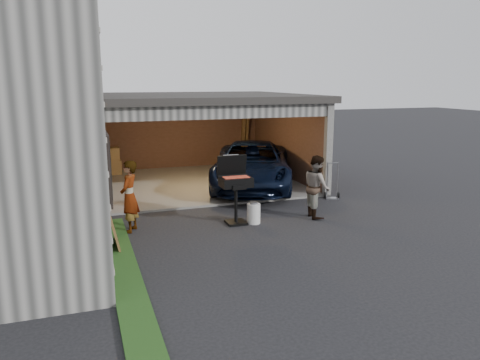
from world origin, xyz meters
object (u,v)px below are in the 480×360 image
object	(u,v)px
propane_tank	(254,214)
hand_truck	(332,192)
woman	(129,196)
bbq_grill	(235,184)
plywood_panel	(112,225)
man	(317,186)
minivan	(252,167)

from	to	relation	value
propane_tank	hand_truck	size ratio (longest dim) A/B	0.45
woman	bbq_grill	size ratio (longest dim) A/B	1.01
plywood_panel	hand_truck	xyz separation A→B (m)	(6.26, 2.15, -0.29)
man	hand_truck	size ratio (longest dim) A/B	1.47
man	propane_tank	bearing A→B (deg)	97.72
man	hand_truck	bearing A→B (deg)	-33.52
bbq_grill	man	bearing A→B (deg)	-4.08
man	plywood_panel	distance (m)	4.99
man	plywood_panel	size ratio (longest dim) A/B	1.56
plywood_panel	propane_tank	bearing A→B (deg)	11.20
man	hand_truck	world-z (taller)	man
minivan	propane_tank	size ratio (longest dim) A/B	10.53
bbq_grill	woman	bearing A→B (deg)	175.54
man	woman	bearing A→B (deg)	93.49
propane_tank	hand_truck	xyz separation A→B (m)	(2.98, 1.50, -0.04)
minivan	woman	size ratio (longest dim) A/B	3.10
woman	propane_tank	distance (m)	2.91
minivan	plywood_panel	xyz separation A→B (m)	(-4.52, -4.08, -0.21)
woman	man	xyz separation A→B (m)	(4.49, -0.34, -0.03)
minivan	man	bearing A→B (deg)	-60.95
plywood_panel	hand_truck	bearing A→B (deg)	18.96
woman	propane_tank	bearing A→B (deg)	108.09
woman	hand_truck	distance (m)	5.95
bbq_grill	plywood_panel	world-z (taller)	bbq_grill
plywood_panel	hand_truck	distance (m)	6.63
propane_tank	hand_truck	bearing A→B (deg)	26.75
minivan	woman	xyz separation A→B (m)	(-4.06, -3.10, 0.11)
man	hand_truck	distance (m)	2.08
man	bbq_grill	size ratio (longest dim) A/B	0.97
minivan	woman	world-z (taller)	woman
man	propane_tank	xyz separation A→B (m)	(-1.66, 0.00, -0.54)
hand_truck	minivan	bearing A→B (deg)	155.00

